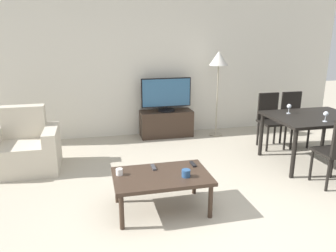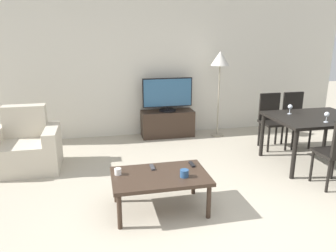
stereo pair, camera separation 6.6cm
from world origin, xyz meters
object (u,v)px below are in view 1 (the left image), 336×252
object	(u,v)px
wine_glass_center	(289,107)
cup_colored_far	(119,172)
remote_primary	(153,167)
dining_chair_far	(293,116)
floor_lamp	(219,63)
dining_table	(313,121)
wine_glass_left	(326,114)
coffee_table	(162,178)
cup_white_near	(186,173)
remote_secondary	(193,164)
tv	(166,95)
tv_stand	(166,123)
dining_chair_far_left	(270,117)
armchair	(24,149)

from	to	relation	value
wine_glass_center	cup_colored_far	bearing A→B (deg)	-159.96
remote_primary	wine_glass_center	size ratio (longest dim) A/B	1.03
dining_chair_far	floor_lamp	xyz separation A→B (m)	(-1.11, 0.80, 0.87)
dining_table	wine_glass_left	distance (m)	0.37
dining_table	wine_glass_center	distance (m)	0.40
remote_primary	wine_glass_center	distance (m)	2.46
dining_chair_far	cup_colored_far	distance (m)	3.52
coffee_table	cup_white_near	world-z (taller)	cup_white_near
floor_lamp	remote_secondary	xyz separation A→B (m)	(-1.19, -2.27, -0.95)
cup_colored_far	tv	bearing A→B (deg)	66.32
cup_colored_far	tv_stand	bearing A→B (deg)	66.34
coffee_table	cup_white_near	bearing A→B (deg)	-24.33
remote_primary	cup_white_near	world-z (taller)	cup_white_near
dining_chair_far	floor_lamp	world-z (taller)	floor_lamp
wine_glass_center	tv	bearing A→B (deg)	134.85
coffee_table	remote_secondary	distance (m)	0.46
tv	dining_chair_far	bearing A→B (deg)	-25.41
wine_glass_center	dining_table	bearing A→B (deg)	-39.04
cup_white_near	cup_colored_far	bearing A→B (deg)	162.94
tv_stand	cup_white_near	size ratio (longest dim) A/B	10.38
tv_stand	tv	world-z (taller)	tv
dining_chair_far_left	wine_glass_left	xyz separation A→B (m)	(0.17, -1.12, 0.31)
coffee_table	dining_chair_far_left	size ratio (longest dim) A/B	1.14
dining_table	dining_chair_far	distance (m)	0.85
floor_lamp	cup_colored_far	xyz separation A→B (m)	(-2.05, -2.35, -0.92)
tv	dining_chair_far_left	world-z (taller)	tv
tv	wine_glass_center	world-z (taller)	tv
tv_stand	floor_lamp	world-z (taller)	floor_lamp
tv_stand	tv	xyz separation A→B (m)	(0.00, -0.00, 0.56)
remote_secondary	wine_glass_left	xyz separation A→B (m)	(2.01, 0.35, 0.40)
cup_white_near	dining_chair_far_left	bearing A→B (deg)	41.21
dining_chair_far_left	remote_primary	bearing A→B (deg)	-147.75
dining_chair_far_left	wine_glass_center	distance (m)	0.67
tv_stand	tv	bearing A→B (deg)	-90.00
remote_secondary	cup_colored_far	bearing A→B (deg)	-174.61
dining_table	remote_primary	xyz separation A→B (m)	(-2.54, -0.65, -0.22)
armchair	dining_chair_far_left	distance (m)	3.95
cup_white_near	armchair	bearing A→B (deg)	139.08
tv	coffee_table	xyz separation A→B (m)	(-0.66, -2.63, -0.42)
remote_primary	dining_chair_far_left	bearing A→B (deg)	32.25
tv_stand	remote_primary	world-z (taller)	tv_stand
armchair	wine_glass_left	world-z (taller)	armchair
tv_stand	dining_table	size ratio (longest dim) A/B	0.77
coffee_table	wine_glass_center	bearing A→B (deg)	25.87
armchair	cup_colored_far	bearing A→B (deg)	-49.74
wine_glass_left	dining_chair_far_left	bearing A→B (deg)	98.52
remote_secondary	cup_white_near	world-z (taller)	cup_white_near
wine_glass_left	wine_glass_center	size ratio (longest dim) A/B	1.00
coffee_table	wine_glass_left	size ratio (longest dim) A/B	7.20
tv	remote_secondary	world-z (taller)	tv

